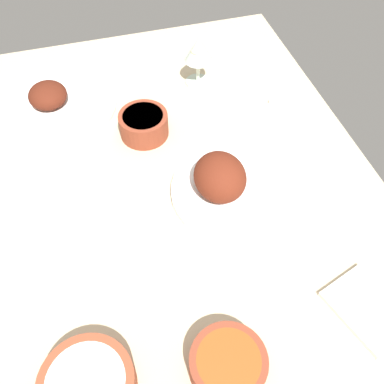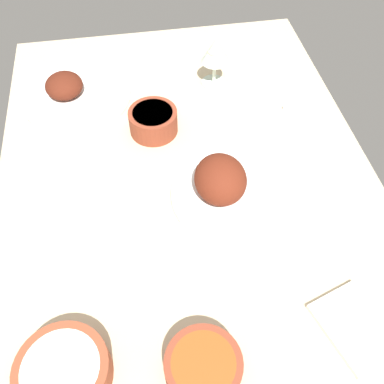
{
  "view_description": "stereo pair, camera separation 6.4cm",
  "coord_description": "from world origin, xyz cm",
  "views": [
    {
      "loc": [
        55.96,
        -15.97,
        81.55
      ],
      "look_at": [
        0.0,
        0.0,
        6.0
      ],
      "focal_mm": 39.31,
      "sensor_mm": 36.0,
      "label": 1
    },
    {
      "loc": [
        57.37,
        -9.73,
        81.55
      ],
      "look_at": [
        0.0,
        0.0,
        6.0
      ],
      "focal_mm": 39.31,
      "sensor_mm": 36.0,
      "label": 2
    }
  ],
  "objects": [
    {
      "name": "plate_near_viewer",
      "position": [
        -39.17,
        -26.73,
        6.0
      ],
      "size": [
        29.23,
        29.23,
        7.61
      ],
      "color": "white",
      "rests_on": "dining_table"
    },
    {
      "name": "plate_center_main",
      "position": [
        1.0,
        7.8,
        7.53
      ],
      "size": [
        28.82,
        28.82,
        10.78
      ],
      "color": "white",
      "rests_on": "dining_table"
    },
    {
      "name": "dining_table",
      "position": [
        0.0,
        0.0,
        2.0
      ],
      "size": [
        140.0,
        90.0,
        4.0
      ],
      "primitive_type": "cube",
      "color": "#C6B28E",
      "rests_on": "ground"
    },
    {
      "name": "folded_napkin",
      "position": [
        35.14,
        24.78,
        4.6
      ],
      "size": [
        17.49,
        15.31,
        1.2
      ],
      "primitive_type": "cube",
      "rotation": [
        0.0,
        0.0,
        0.31
      ],
      "color": "white",
      "rests_on": "dining_table"
    },
    {
      "name": "fork_loose",
      "position": [
        -20.88,
        36.31,
        4.4
      ],
      "size": [
        10.97,
        13.44,
        0.8
      ],
      "primitive_type": "cube",
      "rotation": [
        0.0,
        0.0,
        0.9
      ],
      "color": "silver",
      "rests_on": "dining_table"
    },
    {
      "name": "bowl_sauce",
      "position": [
        -23.4,
        -6.13,
        7.41
      ],
      "size": [
        12.48,
        12.48,
        6.31
      ],
      "color": "brown",
      "rests_on": "dining_table"
    },
    {
      "name": "bowl_soup",
      "position": [
        38.12,
        -4.54,
        7.11
      ],
      "size": [
        13.29,
        13.29,
        5.72
      ],
      "color": "brown",
      "rests_on": "dining_table"
    },
    {
      "name": "wine_glass",
      "position": [
        -39.95,
        13.16,
        13.93
      ],
      "size": [
        7.6,
        7.6,
        14.0
      ],
      "color": "silver",
      "rests_on": "dining_table"
    },
    {
      "name": "bowl_cream",
      "position": [
        34.99,
        -27.87,
        7.1
      ],
      "size": [
        15.93,
        15.93,
        5.7
      ],
      "color": "brown",
      "rests_on": "dining_table"
    }
  ]
}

